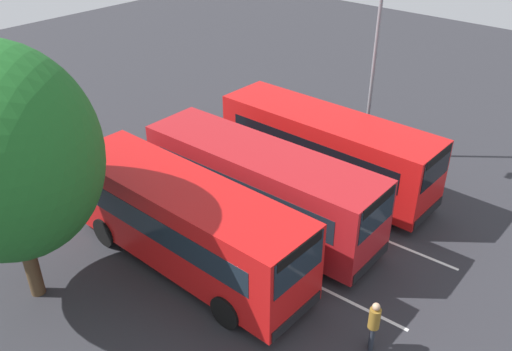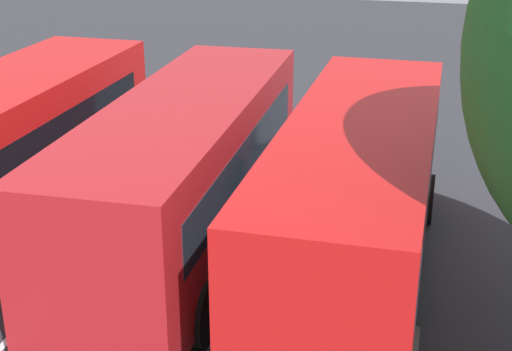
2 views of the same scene
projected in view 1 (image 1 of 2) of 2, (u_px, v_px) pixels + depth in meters
The scene contains 9 objects.
ground_plane at pixel (265, 222), 20.33m from camera, with size 66.67×66.67×0.00m, color #2B2B30.
bus_far_left at pixel (185, 222), 17.38m from camera, with size 9.25×2.61×3.11m.
bus_center_left at pixel (261, 186), 19.31m from camera, with size 9.31×2.79×3.11m.
bus_center_right at pixel (327, 148), 21.83m from camera, with size 9.26×2.63×3.11m.
pedestrian at pixel (374, 322), 14.62m from camera, with size 0.44×0.44×1.66m.
street_lamp at pixel (371, 62), 22.54m from camera, with size 0.20×2.56×7.84m.
depot_tree at pixel (1, 153), 14.51m from camera, with size 5.85×5.26×8.07m.
lane_stripe_outer_left at pixel (232, 244), 19.17m from camera, with size 13.33×0.12×0.01m, color silver.
lane_stripe_inner_left at pixel (293, 203), 21.49m from camera, with size 13.33×0.12×0.01m, color silver.
Camera 1 is at (10.67, -12.77, 11.82)m, focal length 37.83 mm.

